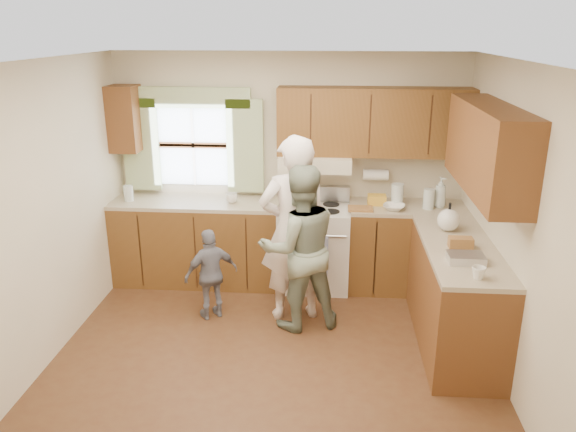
# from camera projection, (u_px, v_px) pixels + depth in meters

# --- Properties ---
(room) EXTENTS (3.80, 3.80, 3.80)m
(room) POSITION_uv_depth(u_px,v_px,m) (272.00, 220.00, 4.55)
(room) COLOR #4B2917
(room) RESTS_ON ground
(kitchen_fixtures) EXTENTS (3.80, 2.25, 2.15)m
(kitchen_fixtures) POSITION_uv_depth(u_px,v_px,m) (344.00, 225.00, 5.66)
(kitchen_fixtures) COLOR #492B0F
(kitchen_fixtures) RESTS_ON ground
(stove) EXTENTS (0.76, 0.67, 1.07)m
(stove) POSITION_uv_depth(u_px,v_px,m) (314.00, 245.00, 6.14)
(stove) COLOR silver
(stove) RESTS_ON ground
(woman_left) EXTENTS (0.76, 0.61, 1.82)m
(woman_left) POSITION_uv_depth(u_px,v_px,m) (294.00, 230.00, 5.32)
(woman_left) COLOR white
(woman_left) RESTS_ON ground
(woman_right) EXTENTS (0.92, 0.81, 1.59)m
(woman_right) POSITION_uv_depth(u_px,v_px,m) (300.00, 248.00, 5.19)
(woman_right) COLOR #263B2C
(woman_right) RESTS_ON ground
(child) EXTENTS (0.57, 0.48, 0.92)m
(child) POSITION_uv_depth(u_px,v_px,m) (211.00, 274.00, 5.44)
(child) COLOR slate
(child) RESTS_ON ground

